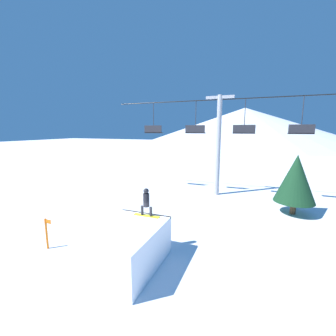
% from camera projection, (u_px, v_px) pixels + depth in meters
% --- Properties ---
extents(ground_plane, '(220.00, 220.00, 0.00)m').
position_uv_depth(ground_plane, '(131.00, 259.00, 10.34)').
color(ground_plane, white).
extents(mountain_ridge, '(84.26, 84.26, 14.33)m').
position_uv_depth(mountain_ridge, '(244.00, 126.00, 89.76)').
color(mountain_ridge, silver).
rests_on(mountain_ridge, ground_plane).
extents(snow_ramp, '(2.69, 3.74, 1.79)m').
position_uv_depth(snow_ramp, '(127.00, 247.00, 9.68)').
color(snow_ramp, white).
rests_on(snow_ramp, ground_plane).
extents(snowboarder, '(1.33, 0.30, 1.38)m').
position_uv_depth(snowboarder, '(146.00, 202.00, 10.71)').
color(snowboarder, yellow).
rests_on(snowboarder, snow_ramp).
extents(chairlift, '(19.81, 0.44, 8.84)m').
position_uv_depth(chairlift, '(218.00, 137.00, 19.79)').
color(chairlift, '#9E9EA3').
rests_on(chairlift, ground_plane).
extents(pine_tree_near, '(2.68, 2.68, 4.23)m').
position_uv_depth(pine_tree_near, '(296.00, 179.00, 15.47)').
color(pine_tree_near, '#4C3823').
rests_on(pine_tree_near, ground_plane).
extents(trail_marker, '(0.41, 0.10, 1.58)m').
position_uv_depth(trail_marker, '(47.00, 233.00, 11.15)').
color(trail_marker, orange).
rests_on(trail_marker, ground_plane).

